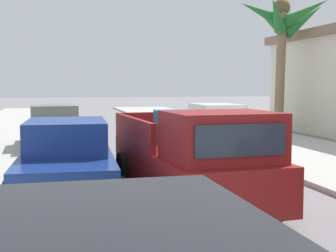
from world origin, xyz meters
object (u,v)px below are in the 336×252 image
at_px(pickup_truck, 191,160).
at_px(car_left_far, 54,129).
at_px(palm_tree_left_fore, 283,26).
at_px(car_left_near, 67,162).
at_px(car_right_near, 217,127).

relative_size(pickup_truck, car_left_far, 1.23).
bearing_deg(pickup_truck, palm_tree_left_fore, 55.29).
distance_m(pickup_truck, car_left_far, 8.54).
bearing_deg(car_left_far, car_left_near, -88.14).
distance_m(car_left_near, car_right_near, 8.54).
relative_size(pickup_truck, car_left_near, 1.23).
bearing_deg(car_left_near, palm_tree_left_fore, 45.30).
height_order(pickup_truck, car_left_near, pickup_truck).
bearing_deg(pickup_truck, car_left_near, 160.10).
xyz_separation_m(car_right_near, car_left_far, (-5.73, 0.76, 0.00)).
relative_size(car_left_near, car_right_near, 1.01).
height_order(pickup_truck, car_left_far, pickup_truck).
bearing_deg(palm_tree_left_fore, car_right_near, -142.21).
xyz_separation_m(car_left_far, palm_tree_left_fore, (9.94, 2.51, 4.12)).
xyz_separation_m(car_right_near, palm_tree_left_fore, (4.21, 3.26, 4.12)).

